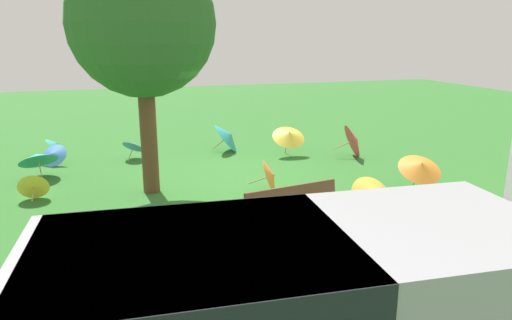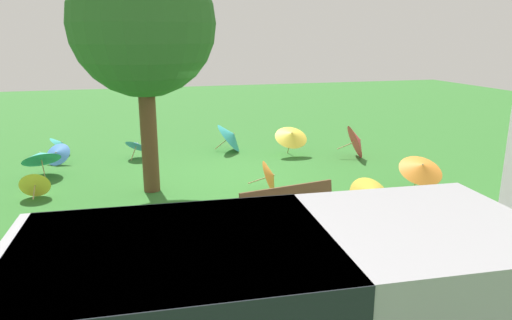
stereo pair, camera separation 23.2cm
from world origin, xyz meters
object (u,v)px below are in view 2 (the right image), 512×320
object	(u,v)px
parasol_yellow_0	(291,135)
parasol_red_0	(357,141)
parasol_orange_0	(47,226)
parasol_orange_2	(271,176)
parasol_orange_3	(422,168)
parasol_teal_3	(61,144)
parasol_blue_0	(57,153)
parasol_blue_1	(137,145)
parasol_yellow_1	(373,196)
parasol_yellow_4	(35,184)
van_dark	(265,301)
shade_tree	(142,25)
parasol_teal_0	(231,136)
parasol_teal_1	(41,156)
park_bench	(283,210)

from	to	relation	value
parasol_yellow_0	parasol_red_0	size ratio (longest dim) A/B	0.91
parasol_orange_0	parasol_orange_2	xyz separation A→B (m)	(-4.07, -1.57, 0.01)
parasol_orange_3	parasol_teal_3	distance (m)	9.15
parasol_blue_0	parasol_blue_1	size ratio (longest dim) A/B	1.02
parasol_yellow_0	parasol_yellow_1	distance (m)	4.60
parasol_yellow_4	van_dark	bearing A→B (deg)	114.80
parasol_blue_0	parasol_yellow_4	bearing A→B (deg)	87.84
shade_tree	parasol_teal_0	size ratio (longest dim) A/B	4.30
parasol_yellow_0	parasol_red_0	distance (m)	1.74
shade_tree	parasol_teal_1	bearing A→B (deg)	-36.17
parasol_blue_0	parasol_teal_3	xyz separation A→B (m)	(0.01, -0.93, 0.05)
parasol_teal_1	van_dark	bearing A→B (deg)	110.98
parasol_yellow_4	park_bench	bearing A→B (deg)	142.77
van_dark	parasol_orange_3	size ratio (longest dim) A/B	4.67
parasol_yellow_4	parasol_orange_2	bearing A→B (deg)	169.03
parasol_orange_2	parasol_yellow_4	world-z (taller)	parasol_orange_2
shade_tree	parasol_blue_1	distance (m)	4.10
parasol_teal_0	parasol_teal_1	bearing A→B (deg)	14.32
shade_tree	parasol_orange_2	size ratio (longest dim) A/B	6.18
parasol_red_0	parasol_orange_3	bearing A→B (deg)	87.94
parasol_red_0	shade_tree	bearing A→B (deg)	14.06
parasol_teal_0	parasol_teal_3	distance (m)	4.58
parasol_red_0	parasol_yellow_4	bearing A→B (deg)	8.85
parasol_teal_3	parasol_yellow_1	bearing A→B (deg)	132.80
van_dark	shade_tree	xyz separation A→B (m)	(0.64, -6.11, 2.42)
parasol_blue_0	parasol_teal_3	distance (m)	0.93
van_dark	parasol_teal_0	distance (m)	9.22
parasol_teal_1	shade_tree	bearing A→B (deg)	143.83
shade_tree	parasol_orange_2	xyz separation A→B (m)	(-2.37, 0.74, -2.99)
van_dark	shade_tree	distance (m)	6.61
parasol_blue_1	parasol_teal_3	bearing A→B (deg)	-23.52
parasol_blue_0	parasol_teal_3	world-z (taller)	parasol_teal_3
parasol_blue_1	parasol_red_0	bearing A→B (deg)	165.37
park_bench	parasol_orange_0	world-z (taller)	park_bench
parasol_blue_0	parasol_teal_0	world-z (taller)	parasol_teal_0
parasol_orange_0	van_dark	bearing A→B (deg)	121.58
shade_tree	parasol_teal_0	bearing A→B (deg)	-128.74
van_dark	parasol_blue_0	world-z (taller)	van_dark
parasol_yellow_1	parasol_red_0	size ratio (longest dim) A/B	0.94
parasol_blue_0	parasol_red_0	bearing A→B (deg)	169.59
parasol_teal_3	parasol_yellow_0	bearing A→B (deg)	164.06
parasol_blue_0	parasol_yellow_0	size ratio (longest dim) A/B	0.88
parasol_teal_1	parasol_blue_1	bearing A→B (deg)	-153.22
park_bench	parasol_blue_1	size ratio (longest dim) A/B	2.13
parasol_teal_3	parasol_red_0	bearing A→B (deg)	162.98
park_bench	parasol_blue_1	xyz separation A→B (m)	(2.09, -5.80, -0.10)
parasol_teal_0	parasol_yellow_0	size ratio (longest dim) A/B	1.23
parasol_blue_0	parasol_yellow_1	size ratio (longest dim) A/B	0.85
van_dark	parasol_blue_1	distance (m)	8.99
van_dark	parasol_teal_0	world-z (taller)	van_dark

